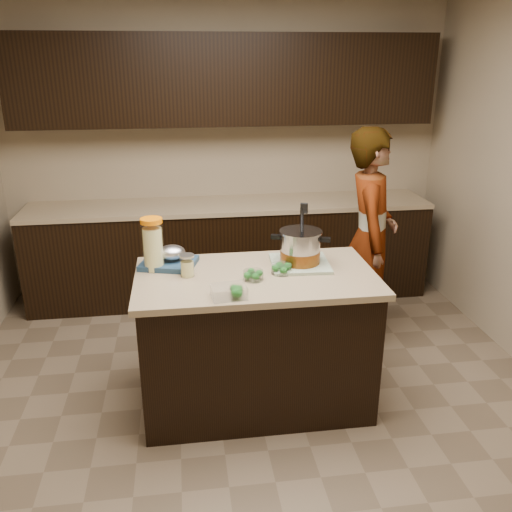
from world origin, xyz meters
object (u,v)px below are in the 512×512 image
at_px(island, 256,340).
at_px(person, 370,238).
at_px(lemonade_pitcher, 153,247).
at_px(stock_pot, 300,249).

bearing_deg(island, person, 37.13).
distance_m(lemonade_pitcher, person, 1.71).
relative_size(lemonade_pitcher, person, 0.19).
height_order(stock_pot, person, person).
xyz_separation_m(stock_pot, person, (0.68, 0.62, -0.17)).
distance_m(island, person, 1.29).
distance_m(stock_pot, person, 0.94).
bearing_deg(stock_pot, island, -140.35).
height_order(island, stock_pot, stock_pot).
xyz_separation_m(lemonade_pitcher, person, (1.59, 0.58, -0.21)).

